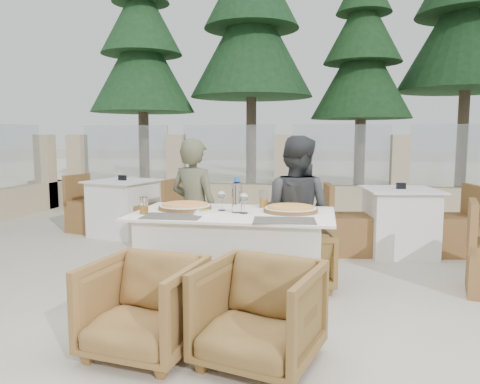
% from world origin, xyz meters
% --- Properties ---
extents(ground, '(80.00, 80.00, 0.00)m').
position_xyz_m(ground, '(0.00, 0.00, 0.00)').
color(ground, beige).
rests_on(ground, ground).
extents(sand_patch, '(30.00, 16.00, 0.01)m').
position_xyz_m(sand_patch, '(0.00, 14.00, 0.01)').
color(sand_patch, '#F9F0CC').
rests_on(sand_patch, ground).
extents(perimeter_wall_far, '(10.00, 0.34, 1.60)m').
position_xyz_m(perimeter_wall_far, '(0.00, 4.80, 0.80)').
color(perimeter_wall_far, beige).
rests_on(perimeter_wall_far, ground).
extents(pine_far_left, '(2.42, 2.42, 5.50)m').
position_xyz_m(pine_far_left, '(-3.50, 7.00, 2.75)').
color(pine_far_left, '#1F4924').
rests_on(pine_far_left, ground).
extents(pine_mid_left, '(2.86, 2.86, 6.50)m').
position_xyz_m(pine_mid_left, '(-1.00, 7.50, 3.25)').
color(pine_mid_left, '#1D4521').
rests_on(pine_mid_left, ground).
extents(pine_centre, '(2.20, 2.20, 5.00)m').
position_xyz_m(pine_centre, '(1.50, 7.20, 2.50)').
color(pine_centre, '#1B411E').
rests_on(pine_centre, ground).
extents(pine_mid_right, '(2.99, 2.99, 6.80)m').
position_xyz_m(pine_mid_right, '(3.80, 7.80, 3.40)').
color(pine_mid_right, '#183A1B').
rests_on(pine_mid_right, ground).
extents(dining_table, '(1.60, 0.90, 0.77)m').
position_xyz_m(dining_table, '(-0.00, 0.06, 0.39)').
color(dining_table, white).
rests_on(dining_table, ground).
extents(placemat_near_left, '(0.46, 0.32, 0.00)m').
position_xyz_m(placemat_near_left, '(-0.42, -0.21, 0.77)').
color(placemat_near_left, '#514D45').
rests_on(placemat_near_left, dining_table).
extents(placemat_near_right, '(0.48, 0.34, 0.00)m').
position_xyz_m(placemat_near_right, '(0.43, -0.24, 0.77)').
color(placemat_near_right, '#504C45').
rests_on(placemat_near_right, dining_table).
extents(pizza_left, '(0.53, 0.53, 0.06)m').
position_xyz_m(pizza_left, '(-0.43, 0.15, 0.80)').
color(pizza_left, orange).
rests_on(pizza_left, dining_table).
extents(pizza_right, '(0.49, 0.49, 0.06)m').
position_xyz_m(pizza_right, '(0.45, 0.17, 0.80)').
color(pizza_right, orange).
rests_on(pizza_right, dining_table).
extents(water_bottle, '(0.09, 0.09, 0.28)m').
position_xyz_m(water_bottle, '(0.03, 0.06, 0.91)').
color(water_bottle, '#AEC9E5').
rests_on(water_bottle, dining_table).
extents(wine_glass_centre, '(0.09, 0.09, 0.18)m').
position_xyz_m(wine_glass_centre, '(-0.11, 0.13, 0.86)').
color(wine_glass_centre, white).
rests_on(wine_glass_centre, dining_table).
extents(wine_glass_near, '(0.10, 0.10, 0.18)m').
position_xyz_m(wine_glass_near, '(0.09, 0.02, 0.86)').
color(wine_glass_near, silver).
rests_on(wine_glass_near, dining_table).
extents(beer_glass_left, '(0.08, 0.08, 0.13)m').
position_xyz_m(beer_glass_left, '(-0.68, -0.14, 0.84)').
color(beer_glass_left, orange).
rests_on(beer_glass_left, dining_table).
extents(beer_glass_right, '(0.09, 0.09, 0.15)m').
position_xyz_m(beer_glass_right, '(0.21, 0.34, 0.84)').
color(beer_glass_right, gold).
rests_on(beer_glass_right, dining_table).
extents(olive_dish, '(0.13, 0.13, 0.04)m').
position_xyz_m(olive_dish, '(-0.22, -0.10, 0.79)').
color(olive_dish, white).
rests_on(olive_dish, dining_table).
extents(armchair_far_left, '(0.79, 0.80, 0.59)m').
position_xyz_m(armchair_far_left, '(-0.50, 0.72, 0.29)').
color(armchair_far_left, brown).
rests_on(armchair_far_left, ground).
extents(armchair_far_right, '(0.70, 0.71, 0.55)m').
position_xyz_m(armchair_far_right, '(0.50, 0.60, 0.27)').
color(armchair_far_right, brown).
rests_on(armchair_far_right, ground).
extents(armchair_near_left, '(0.75, 0.77, 0.61)m').
position_xyz_m(armchair_near_left, '(-0.40, -0.89, 0.31)').
color(armchair_near_left, olive).
rests_on(armchair_near_left, ground).
extents(armchair_near_right, '(0.83, 0.84, 0.63)m').
position_xyz_m(armchair_near_right, '(0.34, -0.90, 0.31)').
color(armchair_near_right, brown).
rests_on(armchair_near_right, ground).
extents(diner_left, '(0.58, 0.47, 1.36)m').
position_xyz_m(diner_left, '(-0.48, 0.61, 0.68)').
color(diner_left, '#53553D').
rests_on(diner_left, ground).
extents(diner_right, '(0.80, 0.70, 1.38)m').
position_xyz_m(diner_right, '(0.46, 0.55, 0.69)').
color(diner_right, '#343639').
rests_on(diner_right, ground).
extents(bg_table_a, '(1.79, 1.21, 0.77)m').
position_xyz_m(bg_table_a, '(-2.02, 2.45, 0.39)').
color(bg_table_a, white).
rests_on(bg_table_a, ground).
extents(bg_table_b, '(1.74, 1.05, 0.77)m').
position_xyz_m(bg_table_b, '(1.59, 2.03, 0.39)').
color(bg_table_b, white).
rests_on(bg_table_b, ground).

